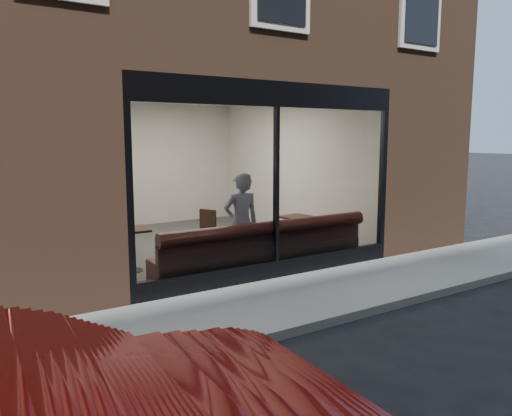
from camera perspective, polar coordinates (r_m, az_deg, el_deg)
ground at (r=6.91m, az=12.27°, el=-11.78°), size 120.00×120.00×0.00m
sidewalk_near at (r=7.60m, az=6.87°, el=-9.72°), size 40.00×2.00×0.01m
kerb_near at (r=6.85m, az=12.59°, el=-11.42°), size 40.00×0.10×0.12m
host_building_pier_right at (r=15.12m, az=1.02°, el=5.41°), size 2.50×12.00×3.20m
host_building_backfill at (r=16.25m, az=-16.18°, el=5.29°), size 5.00×6.00×3.20m
cafe_floor at (r=10.87m, az=-6.70°, el=-4.16°), size 6.00×6.00×0.00m
cafe_ceiling at (r=10.65m, az=-6.99°, el=12.73°), size 6.00×6.00×0.00m
cafe_wall_back at (r=13.39m, az=-12.47°, el=4.86°), size 5.00×0.00×5.00m
cafe_wall_left at (r=9.82m, az=-20.05°, el=3.40°), size 0.00×6.00×6.00m
cafe_wall_right at (r=11.94m, az=4.00°, el=4.65°), size 0.00×6.00×6.00m
storefront_kick at (r=8.36m, az=2.27°, el=-6.97°), size 5.00×0.10×0.30m
storefront_header at (r=8.10m, az=2.39°, el=12.89°), size 5.00×0.10×0.40m
storefront_mullion at (r=8.11m, az=2.33°, el=2.62°), size 0.06×0.10×2.50m
storefront_glass at (r=8.08m, az=2.45°, el=2.60°), size 4.80×0.00×4.80m
banquette at (r=8.66m, az=0.75°, el=-5.92°), size 4.00×0.55×0.45m
person at (r=8.52m, az=-1.70°, el=-1.75°), size 0.68×0.49×1.73m
cafe_table_left at (r=8.85m, az=-14.33°, el=-2.46°), size 0.61×0.61×0.04m
cafe_table_right at (r=9.98m, az=4.71°, el=-1.03°), size 0.67×0.67×0.04m
cafe_chair_left at (r=9.57m, az=-6.21°, el=-4.50°), size 0.51×0.51×0.04m
wall_poster at (r=8.67m, az=-17.97°, el=2.07°), size 0.02×0.55×0.73m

